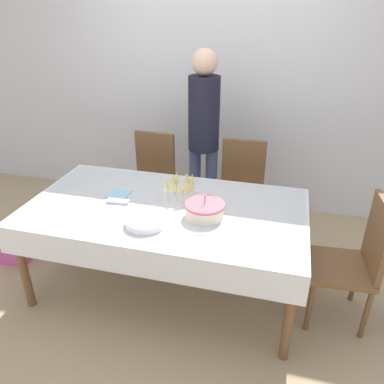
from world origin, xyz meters
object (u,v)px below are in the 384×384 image
object	(u,v)px
dining_chair_far_right	(241,188)
dining_chair_right_end	(355,258)
birthday_cake	(205,210)
dining_chair_far_left	(152,178)
person_standing	(204,127)
gift_bag	(13,246)
plate_stack_main	(146,221)
champagne_tray	(180,187)

from	to	relation	value
dining_chair_far_right	dining_chair_right_end	distance (m)	1.23
birthday_cake	dining_chair_far_left	bearing A→B (deg)	128.61
birthday_cake	person_standing	world-z (taller)	person_standing
gift_bag	birthday_cake	bearing A→B (deg)	-1.03
dining_chair_far_right	plate_stack_main	world-z (taller)	dining_chair_far_right
birthday_cake	gift_bag	xyz separation A→B (m)	(-1.71, 0.03, -0.62)
plate_stack_main	dining_chair_far_right	bearing A→B (deg)	66.82
champagne_tray	dining_chair_right_end	bearing A→B (deg)	-6.34
dining_chair_right_end	plate_stack_main	bearing A→B (deg)	-168.65
person_standing	gift_bag	bearing A→B (deg)	-145.82
dining_chair_far_left	gift_bag	distance (m)	1.37
dining_chair_far_right	person_standing	size ratio (longest dim) A/B	0.55
person_standing	champagne_tray	bearing A→B (deg)	-88.94
person_standing	gift_bag	world-z (taller)	person_standing
dining_chair_far_left	champagne_tray	xyz separation A→B (m)	(0.51, -0.72, 0.31)
champagne_tray	person_standing	distance (m)	0.84
dining_chair_far_left	dining_chair_far_right	bearing A→B (deg)	0.00
dining_chair_far_left	dining_chair_far_right	distance (m)	0.88
dining_chair_far_left	plate_stack_main	xyz separation A→B (m)	(0.39, -1.13, 0.24)
plate_stack_main	gift_bag	world-z (taller)	plate_stack_main
dining_chair_far_left	birthday_cake	size ratio (longest dim) A/B	3.44
dining_chair_far_left	dining_chair_right_end	size ratio (longest dim) A/B	1.00
dining_chair_far_right	dining_chair_right_end	xyz separation A→B (m)	(0.88, -0.86, 0.00)
dining_chair_far_right	birthday_cake	size ratio (longest dim) A/B	3.44
dining_chair_far_left	plate_stack_main	distance (m)	1.22
dining_chair_far_left	champagne_tray	bearing A→B (deg)	-54.81
dining_chair_far_right	birthday_cake	bearing A→B (deg)	-98.18
plate_stack_main	dining_chair_far_left	bearing A→B (deg)	109.03
birthday_cake	gift_bag	bearing A→B (deg)	178.97
birthday_cake	gift_bag	size ratio (longest dim) A/B	0.91
birthday_cake	champagne_tray	bearing A→B (deg)	138.21
birthday_cake	champagne_tray	world-z (taller)	champagne_tray
dining_chair_right_end	champagne_tray	world-z (taller)	dining_chair_right_end
birthday_cake	gift_bag	world-z (taller)	birthday_cake
dining_chair_far_right	champagne_tray	world-z (taller)	dining_chair_far_right
plate_stack_main	gift_bag	distance (m)	1.50
birthday_cake	champagne_tray	size ratio (longest dim) A/B	0.90
dining_chair_far_right	gift_bag	distance (m)	2.08
champagne_tray	plate_stack_main	world-z (taller)	champagne_tray
champagne_tray	plate_stack_main	distance (m)	0.44
dining_chair_far_left	person_standing	bearing A→B (deg)	10.42
dining_chair_far_left	birthday_cake	bearing A→B (deg)	-51.39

